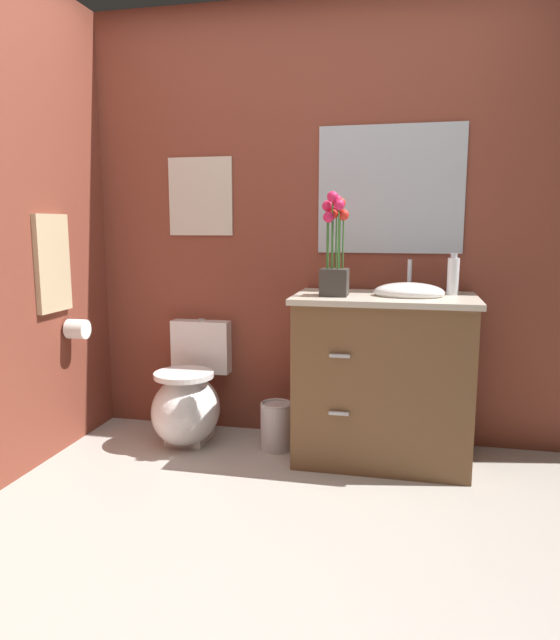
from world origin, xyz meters
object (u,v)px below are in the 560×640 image
toilet (189,401)px  soap_bottle (453,276)px  flower_vase (335,256)px  hanging_towel (53,263)px  vanity_cabinet (383,377)px  wall_mirror (390,190)px  toilet_paper_roll (77,329)px  trash_bin (276,425)px  wall_poster (200,197)px

toilet → soap_bottle: (1.46, 0.08, 0.75)m
toilet → flower_vase: bearing=-6.7°
hanging_towel → vanity_cabinet: bearing=9.2°
wall_mirror → toilet_paper_roll: (-1.69, -0.46, -0.77)m
toilet_paper_roll → toilet: bearing=18.8°
soap_bottle → trash_bin: size_ratio=0.80×
toilet → wall_poster: (0.00, 0.27, 1.18)m
vanity_cabinet → soap_bottle: size_ratio=4.94×
wall_mirror → hanging_towel: bearing=-161.7°
vanity_cabinet → flower_vase: bearing=-164.2°
toilet → soap_bottle: size_ratio=3.18×
vanity_cabinet → flower_vase: (-0.26, -0.07, 0.64)m
hanging_towel → wall_mirror: bearing=18.3°
soap_bottle → wall_poster: bearing=172.6°
vanity_cabinet → wall_poster: wall_poster is taller
toilet → soap_bottle: soap_bottle is taller
soap_bottle → toilet_paper_roll: 2.07m
flower_vase → toilet_paper_roll: bearing=-176.2°
flower_vase → wall_poster: 0.99m
flower_vase → wall_mirror: size_ratio=0.66×
toilet → wall_poster: wall_poster is taller
vanity_cabinet → wall_mirror: wall_mirror is taller
soap_bottle → toilet_paper_roll: (-2.03, -0.28, -0.31)m
toilet → toilet_paper_roll: 0.75m
trash_bin → toilet_paper_roll: size_ratio=2.47×
flower_vase → wall_mirror: 0.57m
toilet → wall_mirror: 1.66m
toilet → trash_bin: 0.54m
vanity_cabinet → wall_mirror: 1.03m
wall_poster → hanging_towel: size_ratio=0.88×
vanity_cabinet → wall_poster: (-1.12, 0.29, 0.96)m
flower_vase → trash_bin: bearing=165.2°
hanging_towel → flower_vase: bearing=8.0°
toilet → toilet_paper_roll: (-0.58, -0.20, 0.44)m
wall_mirror → hanging_towel: (-1.74, -0.58, -0.40)m
trash_bin → hanging_towel: size_ratio=0.52×
wall_poster → wall_mirror: 1.11m
flower_vase → wall_mirror: bearing=55.0°
wall_mirror → toilet_paper_roll: bearing=-164.6°
flower_vase → wall_mirror: wall_mirror is taller
toilet → flower_vase: size_ratio=1.30×
toilet → wall_poster: bearing=90.0°
trash_bin → toilet_paper_roll: (-1.10, -0.18, 0.54)m
toilet → wall_poster: 1.21m
wall_mirror → trash_bin: bearing=-154.3°
vanity_cabinet → toilet_paper_roll: size_ratio=9.76×
vanity_cabinet → soap_bottle: (0.34, 0.11, 0.54)m
toilet_paper_roll → wall_poster: bearing=38.9°
flower_vase → hanging_towel: size_ratio=1.02×
wall_poster → toilet_paper_roll: bearing=-141.1°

